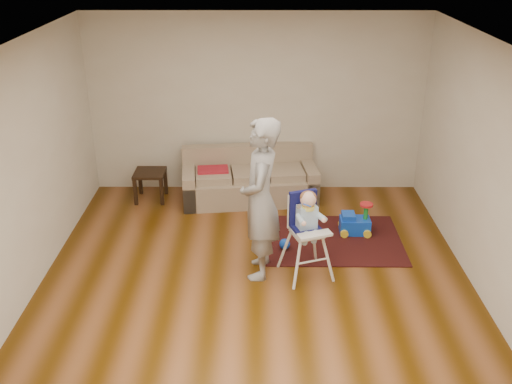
{
  "coord_description": "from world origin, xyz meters",
  "views": [
    {
      "loc": [
        0.02,
        -5.5,
        3.74
      ],
      "look_at": [
        0.0,
        0.4,
        1.0
      ],
      "focal_mm": 40.0,
      "sensor_mm": 36.0,
      "label": 1
    }
  ],
  "objects_px": {
    "ride_on_toy": "(355,218)",
    "adult": "(260,200)",
    "toy_ball": "(285,244)",
    "sofa": "(249,176)",
    "high_chair": "(307,235)",
    "side_table": "(151,185)"
  },
  "relations": [
    {
      "from": "sofa",
      "to": "side_table",
      "type": "xyz_separation_m",
      "value": [
        -1.49,
        0.0,
        -0.16
      ]
    },
    {
      "from": "sofa",
      "to": "high_chair",
      "type": "distance_m",
      "value": 2.17
    },
    {
      "from": "side_table",
      "to": "high_chair",
      "type": "height_order",
      "value": "high_chair"
    },
    {
      "from": "toy_ball",
      "to": "sofa",
      "type": "bearing_deg",
      "value": 107.34
    },
    {
      "from": "adult",
      "to": "toy_ball",
      "type": "bearing_deg",
      "value": 152.24
    },
    {
      "from": "ride_on_toy",
      "to": "toy_ball",
      "type": "distance_m",
      "value": 1.06
    },
    {
      "from": "side_table",
      "to": "high_chair",
      "type": "xyz_separation_m",
      "value": [
        2.18,
        -2.06,
        0.3
      ]
    },
    {
      "from": "toy_ball",
      "to": "side_table",
      "type": "bearing_deg",
      "value": 142.45
    },
    {
      "from": "side_table",
      "to": "ride_on_toy",
      "type": "relative_size",
      "value": 1.03
    },
    {
      "from": "toy_ball",
      "to": "high_chair",
      "type": "relative_size",
      "value": 0.13
    },
    {
      "from": "ride_on_toy",
      "to": "toy_ball",
      "type": "height_order",
      "value": "ride_on_toy"
    },
    {
      "from": "ride_on_toy",
      "to": "adult",
      "type": "distance_m",
      "value": 1.75
    },
    {
      "from": "side_table",
      "to": "ride_on_toy",
      "type": "xyz_separation_m",
      "value": [
        2.91,
        -1.07,
        0.01
      ]
    },
    {
      "from": "side_table",
      "to": "high_chair",
      "type": "bearing_deg",
      "value": -43.43
    },
    {
      "from": "ride_on_toy",
      "to": "adult",
      "type": "bearing_deg",
      "value": -142.09
    },
    {
      "from": "sofa",
      "to": "toy_ball",
      "type": "xyz_separation_m",
      "value": [
        0.47,
        -1.5,
        -0.3
      ]
    },
    {
      "from": "toy_ball",
      "to": "high_chair",
      "type": "height_order",
      "value": "high_chair"
    },
    {
      "from": "toy_ball",
      "to": "ride_on_toy",
      "type": "bearing_deg",
      "value": 24.48
    },
    {
      "from": "side_table",
      "to": "high_chair",
      "type": "distance_m",
      "value": 3.01
    },
    {
      "from": "sofa",
      "to": "toy_ball",
      "type": "distance_m",
      "value": 1.6
    },
    {
      "from": "high_chair",
      "to": "adult",
      "type": "height_order",
      "value": "adult"
    },
    {
      "from": "toy_ball",
      "to": "high_chair",
      "type": "distance_m",
      "value": 0.74
    }
  ]
}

